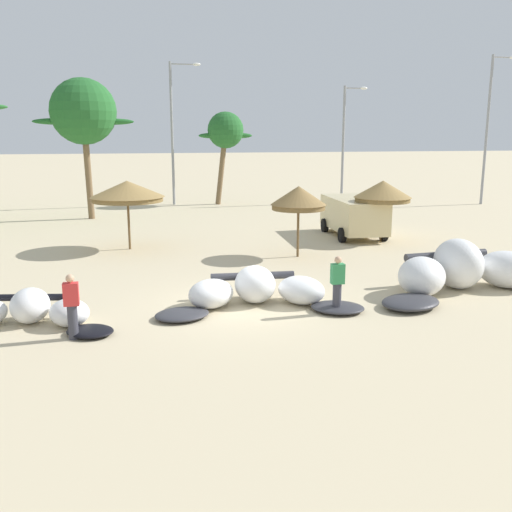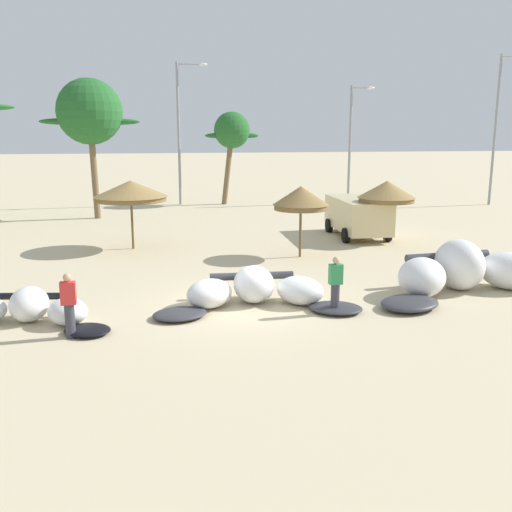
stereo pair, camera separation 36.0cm
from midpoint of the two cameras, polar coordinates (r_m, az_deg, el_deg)
The scene contains 15 objects.
ground_plane at distance 16.58m, azimuth -1.07°, elevation -4.95°, with size 260.00×260.00×0.00m, color beige.
kite_left at distance 15.97m, azimuth -21.53°, elevation -5.17°, with size 4.97×2.75×0.93m.
kite_left_of_center at distance 16.46m, azimuth 0.54°, elevation -3.56°, with size 6.14×3.02×1.09m.
kite_center at distance 18.99m, azimuth 20.87°, elevation -1.62°, with size 7.36×3.63×1.61m.
beach_umbrella_near_van at distance 24.76m, azimuth -12.07°, elevation 6.42°, with size 3.13×3.13×2.94m.
beach_umbrella_middle at distance 22.67m, azimuth 4.99°, elevation 5.83°, with size 2.23×2.23×2.86m.
beach_umbrella_near_palms at distance 26.49m, azimuth 13.39°, elevation 6.33°, with size 2.62×2.62×2.80m.
parked_van at distance 27.87m, azimuth 10.47°, elevation 4.18°, with size 2.42×4.71×1.84m.
person_near_kites at distance 15.76m, azimuth 8.63°, elevation -2.91°, with size 0.36×0.24×1.62m.
person_by_umbrellas at distance 14.45m, azimuth -17.60°, elevation -4.76°, with size 0.36×0.24×1.62m.
palm_left_of_gap at distance 34.38m, azimuth -16.09°, elevation 13.68°, with size 5.56×3.71×7.96m.
palm_center_left at distance 40.03m, azimuth -2.19°, elevation 12.37°, with size 3.74×2.49×6.36m.
lamppost_west_center at distance 40.11m, azimuth -7.28°, elevation 12.82°, with size 2.14×0.24×9.58m.
lamppost_east_center at distance 41.25m, azimuth 9.89°, elevation 11.62°, with size 1.75×0.24×8.12m.
lamppost_east at distance 42.98m, azimuth 23.33°, elevation 12.18°, with size 1.86×0.24×10.06m.
Camera 2 is at (-2.62, -15.63, 4.90)m, focal length 39.82 mm.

